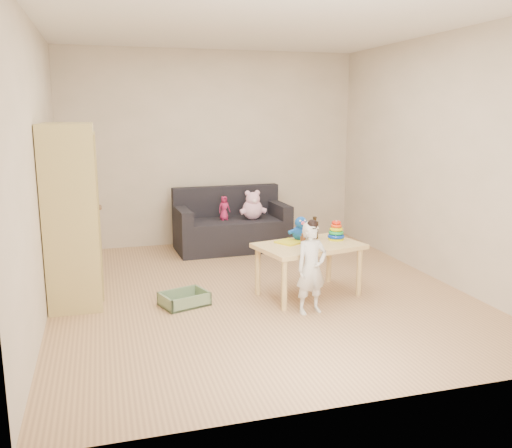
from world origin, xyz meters
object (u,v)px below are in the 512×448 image
object	(u,v)px
play_table	(308,270)
toddler	(311,269)
wardrobe	(72,214)
sofa	(232,234)

from	to	relation	value
play_table	toddler	world-z (taller)	toddler
wardrobe	sofa	bearing A→B (deg)	37.35
wardrobe	toddler	world-z (taller)	wardrobe
play_table	toddler	bearing A→B (deg)	-108.64
sofa	play_table	distance (m)	2.01
wardrobe	play_table	world-z (taller)	wardrobe
wardrobe	toddler	distance (m)	2.32
sofa	toddler	bearing A→B (deg)	-88.71
wardrobe	play_table	distance (m)	2.34
wardrobe	sofa	world-z (taller)	wardrobe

